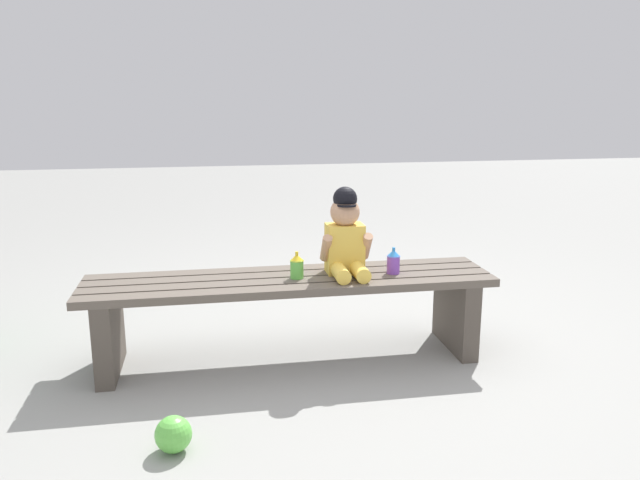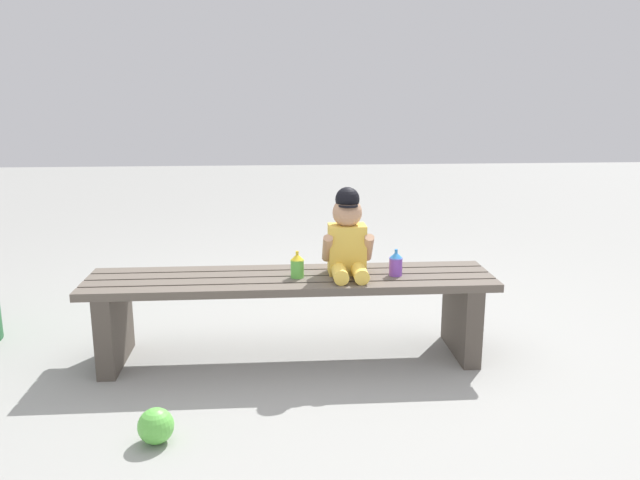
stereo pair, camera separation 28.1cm
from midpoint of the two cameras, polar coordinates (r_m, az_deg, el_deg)
name	(u,v)px [view 2 (the right image)]	position (r m, az deg, el deg)	size (l,w,h in m)	color
ground_plane	(292,357)	(3.03, 0.11, -10.60)	(16.00, 16.00, 0.00)	#999993
park_bench	(291,300)	(2.93, 0.12, -5.52)	(1.86, 0.40, 0.40)	#60564C
child_figure	(347,237)	(2.89, 5.29, 0.24)	(0.23, 0.27, 0.40)	#F2C64C
sippy_cup_left	(297,265)	(2.85, 0.74, -2.33)	(0.06, 0.06, 0.12)	#66CC4C
sippy_cup_right	(396,263)	(2.93, 9.61, -2.12)	(0.06, 0.06, 0.12)	#8C4CCC
toy_ball	(156,426)	(2.38, -11.25, -16.24)	(0.13, 0.13, 0.13)	#66CC4C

